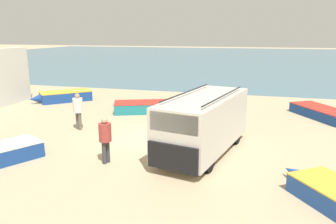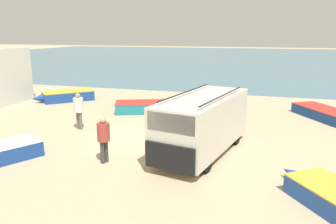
# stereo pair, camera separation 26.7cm
# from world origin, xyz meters

# --- Properties ---
(ground_plane) EXTENTS (200.00, 200.00, 0.00)m
(ground_plane) POSITION_xyz_m (0.00, 0.00, 0.00)
(ground_plane) COLOR tan
(sea_water) EXTENTS (120.00, 80.00, 0.01)m
(sea_water) POSITION_xyz_m (0.00, 52.00, 0.00)
(sea_water) COLOR #477084
(sea_water) RESTS_ON ground_plane
(parked_van) EXTENTS (3.04, 5.74, 2.41)m
(parked_van) POSITION_xyz_m (2.91, -1.13, 1.25)
(parked_van) COLOR beige
(parked_van) RESTS_ON ground_plane
(fishing_rowboat_1) EXTENTS (3.73, 3.61, 0.69)m
(fishing_rowboat_1) POSITION_xyz_m (-8.15, 6.34, 0.34)
(fishing_rowboat_1) COLOR navy
(fishing_rowboat_1) RESTS_ON ground_plane
(fishing_rowboat_2) EXTENTS (4.69, 2.87, 0.62)m
(fishing_rowboat_2) POSITION_xyz_m (-1.40, 4.87, 0.31)
(fishing_rowboat_2) COLOR #1E757F
(fishing_rowboat_2) RESTS_ON ground_plane
(fishing_rowboat_3) EXTENTS (3.33, 4.46, 0.56)m
(fishing_rowboat_3) POSITION_xyz_m (8.51, 6.02, 0.28)
(fishing_rowboat_3) COLOR navy
(fishing_rowboat_3) RESTS_ON ground_plane
(fisherman_0) EXTENTS (0.45, 0.45, 1.73)m
(fisherman_0) POSITION_xyz_m (-0.34, -3.12, 1.03)
(fisherman_0) COLOR #38383D
(fisherman_0) RESTS_ON ground_plane
(fisherman_1) EXTENTS (0.48, 0.48, 1.81)m
(fisherman_1) POSITION_xyz_m (-3.52, 0.44, 1.08)
(fisherman_1) COLOR #5B564C
(fisherman_1) RESTS_ON ground_plane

